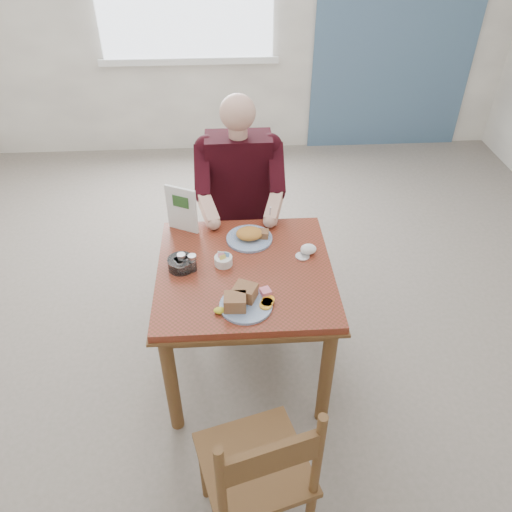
{
  "coord_description": "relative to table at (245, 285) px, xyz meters",
  "views": [
    {
      "loc": [
        -0.07,
        -1.98,
        2.38
      ],
      "look_at": [
        0.06,
        0.0,
        0.83
      ],
      "focal_mm": 35.0,
      "sensor_mm": 36.0,
      "label": 1
    }
  ],
  "objects": [
    {
      "name": "creamer",
      "position": [
        -0.33,
        0.02,
        0.14
      ],
      "size": [
        0.14,
        0.14,
        0.06
      ],
      "color": "white",
      "rests_on": "table"
    },
    {
      "name": "chair_far",
      "position": [
        0.0,
        0.8,
        -0.16
      ],
      "size": [
        0.42,
        0.42,
        0.95
      ],
      "color": "brown",
      "rests_on": "ground"
    },
    {
      "name": "table",
      "position": [
        0.0,
        0.0,
        0.0
      ],
      "size": [
        0.92,
        0.92,
        0.75
      ],
      "color": "maroon",
      "rests_on": "ground"
    },
    {
      "name": "shakers",
      "position": [
        -0.29,
        0.01,
        0.16
      ],
      "size": [
        0.11,
        0.07,
        0.1
      ],
      "color": "white",
      "rests_on": "table"
    },
    {
      "name": "caddy",
      "position": [
        -0.11,
        0.04,
        0.14
      ],
      "size": [
        0.11,
        0.11,
        0.07
      ],
      "color": "white",
      "rests_on": "table"
    },
    {
      "name": "napkin",
      "position": [
        0.34,
        0.11,
        0.14
      ],
      "size": [
        0.09,
        0.07,
        0.05
      ],
      "primitive_type": "ellipsoid",
      "rotation": [
        0.0,
        0.0,
        0.05
      ],
      "color": "white",
      "rests_on": "table"
    },
    {
      "name": "diner",
      "position": [
        0.0,
        0.71,
        0.17
      ],
      "size": [
        0.53,
        0.56,
        1.39
      ],
      "color": "gray",
      "rests_on": "chair_far"
    },
    {
      "name": "lemon_wedge",
      "position": [
        -0.13,
        -0.32,
        0.13
      ],
      "size": [
        0.07,
        0.06,
        0.03
      ],
      "primitive_type": "ellipsoid",
      "rotation": [
        0.0,
        0.0,
        -0.43
      ],
      "color": "yellow",
      "rests_on": "table"
    },
    {
      "name": "metal_dish",
      "position": [
        0.31,
        0.08,
        0.12
      ],
      "size": [
        0.08,
        0.08,
        0.01
      ],
      "primitive_type": "cylinder",
      "rotation": [
        0.0,
        0.0,
        -0.0
      ],
      "color": "silver",
      "rests_on": "table"
    },
    {
      "name": "floor",
      "position": [
        0.0,
        0.0,
        -0.64
      ],
      "size": [
        6.0,
        6.0,
        0.0
      ],
      "primitive_type": "plane",
      "color": "#6C6557",
      "rests_on": "ground"
    },
    {
      "name": "wall_back",
      "position": [
        0.0,
        3.0,
        0.76
      ],
      "size": [
        5.5,
        0.0,
        5.5
      ],
      "primitive_type": "plane",
      "rotation": [
        1.57,
        0.0,
        0.0
      ],
      "color": "white",
      "rests_on": "ground"
    },
    {
      "name": "far_plate",
      "position": [
        0.04,
        0.25,
        0.14
      ],
      "size": [
        0.3,
        0.3,
        0.07
      ],
      "color": "white",
      "rests_on": "table"
    },
    {
      "name": "chair_near",
      "position": [
        0.01,
        -0.95,
        -0.16
      ],
      "size": [
        0.52,
        0.52,
        0.95
      ],
      "color": "brown",
      "rests_on": "ground"
    },
    {
      "name": "accent_panel",
      "position": [
        1.6,
        2.98,
        0.76
      ],
      "size": [
        1.6,
        0.02,
        2.8
      ],
      "primitive_type": "cube",
      "color": "#476684",
      "rests_on": "ground"
    },
    {
      "name": "near_plate",
      "position": [
        -0.02,
        -0.27,
        0.14
      ],
      "size": [
        0.29,
        0.29,
        0.08
      ],
      "color": "white",
      "rests_on": "table"
    },
    {
      "name": "menu",
      "position": [
        -0.33,
        0.37,
        0.25
      ],
      "size": [
        0.17,
        0.09,
        0.27
      ],
      "color": "white",
      "rests_on": "table"
    }
  ]
}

